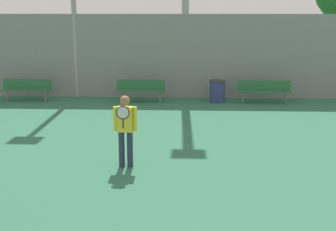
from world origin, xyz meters
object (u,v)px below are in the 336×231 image
tennis_player (125,127)px  bench_by_gate (141,88)px  bench_courtside_near (264,89)px  bench_adjacent_court (27,87)px  trash_bin (217,91)px

tennis_player → bench_by_gate: bearing=95.8°
bench_courtside_near → bench_adjacent_court: same height
bench_by_gate → bench_adjacent_court: bearing=180.0°
tennis_player → trash_bin: (2.64, 8.22, -0.53)m
bench_adjacent_court → bench_by_gate: bearing=-0.0°
tennis_player → bench_by_gate: tennis_player is taller
bench_adjacent_court → trash_bin: bearing=0.4°
bench_courtside_near → tennis_player: bearing=-118.9°
bench_adjacent_court → trash_bin: size_ratio=2.25×
tennis_player → bench_courtside_near: tennis_player is taller
tennis_player → trash_bin: bearing=74.6°
bench_adjacent_court → bench_by_gate: (4.71, -0.00, -0.00)m
bench_adjacent_court → tennis_player: bearing=-57.6°
trash_bin → bench_by_gate: bearing=-179.1°
tennis_player → bench_courtside_near: 9.35m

